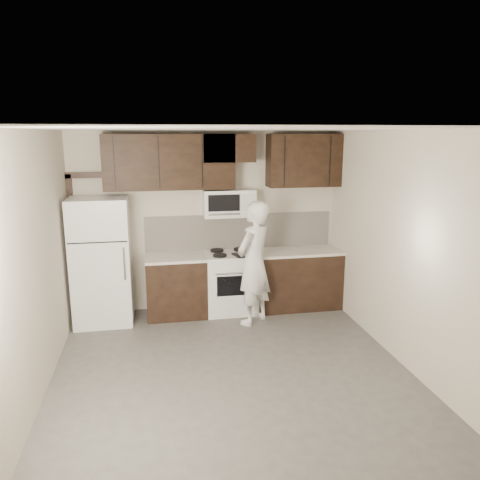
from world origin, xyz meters
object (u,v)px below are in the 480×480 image
object	(u,v)px
stove	(230,282)
refrigerator	(102,261)
person	(254,263)
microwave	(229,203)

from	to	relation	value
stove	refrigerator	bearing A→B (deg)	-178.49
person	microwave	bearing A→B (deg)	-111.20
microwave	refrigerator	world-z (taller)	microwave
stove	refrigerator	size ratio (longest dim) A/B	0.52
refrigerator	person	size ratio (longest dim) A/B	1.02
refrigerator	person	distance (m)	2.15
microwave	person	bearing A→B (deg)	-67.75
microwave	person	size ratio (longest dim) A/B	0.43
person	stove	bearing A→B (deg)	-106.61
stove	person	world-z (taller)	person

